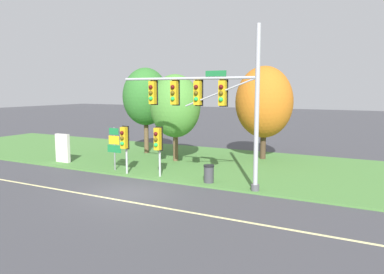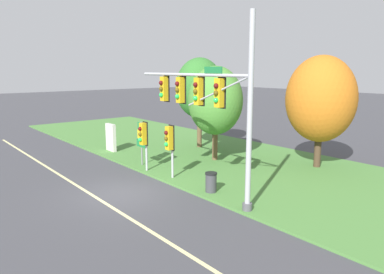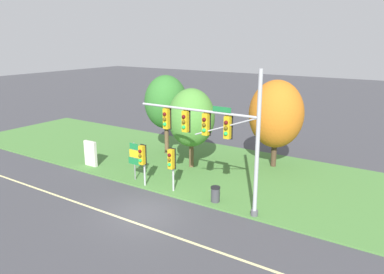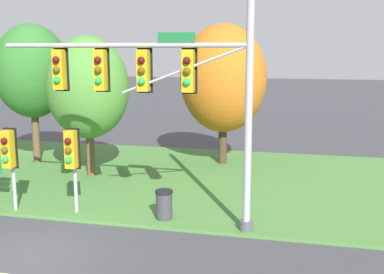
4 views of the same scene
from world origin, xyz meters
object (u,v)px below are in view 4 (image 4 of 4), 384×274
object	(u,v)px
tree_left_of_mast	(88,88)
tree_behind_signpost	(223,79)
pedestrian_signal_further_along	(72,154)
tree_nearest_road	(32,72)
traffic_signal_mast	(164,81)
pedestrian_signal_near_kerb	(9,153)
trash_bin	(164,204)

from	to	relation	value
tree_left_of_mast	tree_behind_signpost	bearing A→B (deg)	34.70
pedestrian_signal_further_along	tree_nearest_road	distance (m)	8.46
pedestrian_signal_further_along	tree_left_of_mast	xyz separation A→B (m)	(-1.56, 4.59, 1.72)
traffic_signal_mast	pedestrian_signal_near_kerb	bearing A→B (deg)	-178.49
tree_nearest_road	tree_behind_signpost	xyz separation A→B (m)	(8.64, 1.77, -0.31)
trash_bin	tree_left_of_mast	bearing A→B (deg)	136.23
pedestrian_signal_near_kerb	trash_bin	distance (m)	5.31
tree_nearest_road	trash_bin	size ratio (longest dim) A/B	6.93
tree_nearest_road	tree_left_of_mast	world-z (taller)	tree_nearest_road
tree_left_of_mast	tree_behind_signpost	distance (m)	6.14
traffic_signal_mast	trash_bin	xyz separation A→B (m)	(-0.14, 0.38, -3.91)
pedestrian_signal_near_kerb	trash_bin	bearing A→B (deg)	5.87
tree_behind_signpost	trash_bin	distance (m)	8.62
pedestrian_signal_near_kerb	tree_left_of_mast	xyz separation A→B (m)	(0.50, 4.90, 1.74)
traffic_signal_mast	pedestrian_signal_near_kerb	xyz separation A→B (m)	(-5.21, -0.14, -2.40)
tree_nearest_road	tree_behind_signpost	bearing A→B (deg)	11.55
traffic_signal_mast	pedestrian_signal_near_kerb	distance (m)	5.74
trash_bin	tree_nearest_road	bearing A→B (deg)	143.21
pedestrian_signal_further_along	tree_behind_signpost	xyz separation A→B (m)	(3.48, 8.08, 1.96)
tree_nearest_road	trash_bin	world-z (taller)	tree_nearest_road
tree_left_of_mast	tree_behind_signpost	xyz separation A→B (m)	(5.05, 3.49, 0.24)
traffic_signal_mast	pedestrian_signal_further_along	size ratio (longest dim) A/B	2.79
tree_left_of_mast	tree_behind_signpost	world-z (taller)	tree_behind_signpost
tree_left_of_mast	tree_nearest_road	bearing A→B (deg)	154.31
tree_left_of_mast	pedestrian_signal_further_along	bearing A→B (deg)	-71.19
tree_nearest_road	tree_behind_signpost	size ratio (longest dim) A/B	1.00
trash_bin	tree_behind_signpost	bearing A→B (deg)	86.52
tree_behind_signpost	pedestrian_signal_further_along	bearing A→B (deg)	-113.32
traffic_signal_mast	tree_left_of_mast	bearing A→B (deg)	134.71
pedestrian_signal_near_kerb	trash_bin	xyz separation A→B (m)	(5.07, 0.52, -1.51)
tree_behind_signpost	trash_bin	world-z (taller)	tree_behind_signpost
pedestrian_signal_near_kerb	tree_behind_signpost	distance (m)	10.25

